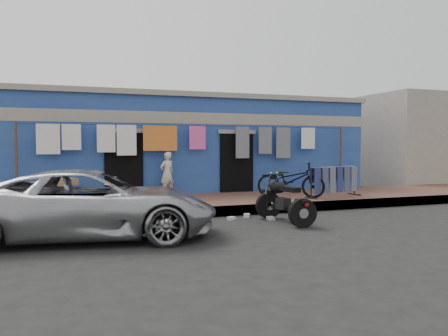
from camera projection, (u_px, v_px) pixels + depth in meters
ground at (256, 227)px, 9.20m from camera, size 80.00×80.00×0.00m
sidewalk at (212, 203)px, 12.02m from camera, size 28.00×3.00×0.25m
curb at (230, 211)px, 10.65m from camera, size 28.00×0.10×0.25m
building at (178, 146)px, 15.69m from camera, size 12.20×5.20×3.36m
neighbor_right at (420, 141)px, 19.36m from camera, size 6.00×5.00×3.80m
clothesline at (186, 142)px, 12.97m from camera, size 10.06×0.06×2.10m
car at (92, 203)px, 8.06m from camera, size 4.98×2.89×1.32m
seated_person at (167, 174)px, 12.78m from camera, size 0.55×0.47×1.28m
bicycle at (291, 176)px, 12.29m from camera, size 1.93×1.61×1.22m
motorcycle at (285, 199)px, 9.69m from camera, size 1.02×1.79×1.06m
charpoy at (49, 192)px, 11.09m from camera, size 2.10×1.58×0.59m
jeans_rack at (334, 181)px, 12.49m from camera, size 2.02×1.21×0.89m
litter_a at (231, 218)px, 10.06m from camera, size 0.21×0.19×0.07m
litter_b at (247, 216)px, 10.43m from camera, size 0.20×0.22×0.09m
litter_c at (270, 218)px, 10.09m from camera, size 0.15×0.19×0.07m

